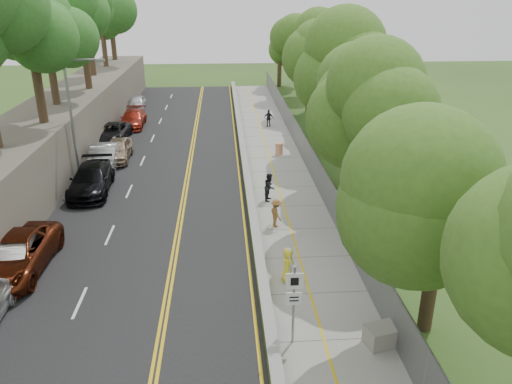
{
  "coord_description": "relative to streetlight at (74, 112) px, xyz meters",
  "views": [
    {
      "loc": [
        -1.26,
        -17.41,
        11.78
      ],
      "look_at": [
        0.5,
        8.0,
        1.4
      ],
      "focal_mm": 35.0,
      "sensor_mm": 36.0,
      "label": 1
    }
  ],
  "objects": [
    {
      "name": "car_6",
      "position": [
        0.1,
        9.56,
        -3.9
      ],
      "size": [
        2.61,
        5.16,
        1.4
      ],
      "primitive_type": "imported",
      "rotation": [
        0.0,
        0.0,
        -0.06
      ],
      "color": "black",
      "rests_on": "road"
    },
    {
      "name": "car_2",
      "position": [
        -0.14,
        -11.33,
        -3.77
      ],
      "size": [
        2.89,
        6.02,
        1.66
      ],
      "primitive_type": "imported",
      "rotation": [
        0.0,
        0.0,
        -0.02
      ],
      "color": "#521C0C",
      "rests_on": "road"
    },
    {
      "name": "car_5",
      "position": [
        0.9,
        2.36,
        -3.76
      ],
      "size": [
        2.01,
        5.17,
        1.68
      ],
      "primitive_type": "imported",
      "rotation": [
        0.0,
        0.0,
        0.05
      ],
      "color": "#999B9F",
      "rests_on": "road"
    },
    {
      "name": "painter_3",
      "position": [
        11.91,
        -7.61,
        -3.82
      ],
      "size": [
        0.87,
        1.13,
        1.54
      ],
      "primitive_type": "imported",
      "rotation": [
        0.0,
        0.0,
        1.91
      ],
      "color": "brown",
      "rests_on": "sidewalk"
    },
    {
      "name": "chainlink_fence",
      "position": [
        15.11,
        1.0,
        -3.64
      ],
      "size": [
        0.04,
        66.0,
        2.0
      ],
      "primitive_type": "cube",
      "color": "slate",
      "rests_on": "ground"
    },
    {
      "name": "trees_fenceside",
      "position": [
        17.46,
        1.0,
        2.36
      ],
      "size": [
        7.0,
        66.0,
        14.0
      ],
      "primitive_type": null,
      "color": "#487726",
      "rests_on": "ground"
    },
    {
      "name": "car_3",
      "position": [
        1.02,
        -1.93,
        -3.78
      ],
      "size": [
        2.63,
        5.8,
        1.65
      ],
      "primitive_type": "imported",
      "rotation": [
        0.0,
        0.0,
        0.06
      ],
      "color": "black",
      "rests_on": "road"
    },
    {
      "name": "painter_1",
      "position": [
        11.91,
        -13.0,
        -3.79
      ],
      "size": [
        0.42,
        0.61,
        1.61
      ],
      "primitive_type": "imported",
      "rotation": [
        0.0,
        0.0,
        1.63
      ],
      "color": "silver",
      "rests_on": "sidewalk"
    },
    {
      "name": "car_7",
      "position": [
        1.04,
        14.1,
        -3.86
      ],
      "size": [
        2.17,
        5.14,
        1.48
      ],
      "primitive_type": "imported",
      "rotation": [
        0.0,
        0.0,
        0.02
      ],
      "color": "maroon",
      "rests_on": "road"
    },
    {
      "name": "car_4",
      "position": [
        1.46,
        4.37,
        -3.83
      ],
      "size": [
        1.91,
        4.54,
        1.53
      ],
      "primitive_type": "imported",
      "rotation": [
        0.0,
        0.0,
        0.02
      ],
      "color": "#9D8469",
      "rests_on": "road"
    },
    {
      "name": "car_1",
      "position": [
        -0.14,
        -11.66,
        -3.88
      ],
      "size": [
        1.97,
        4.5,
        1.44
      ],
      "primitive_type": "imported",
      "rotation": [
        0.0,
        0.0,
        0.1
      ],
      "color": "white",
      "rests_on": "road"
    },
    {
      "name": "painter_2",
      "position": [
        11.91,
        -4.0,
        -3.75
      ],
      "size": [
        0.85,
        0.97,
        1.68
      ],
      "primitive_type": "imported",
      "rotation": [
        0.0,
        0.0,
        1.26
      ],
      "color": "black",
      "rests_on": "sidewalk"
    },
    {
      "name": "sidewalk",
      "position": [
        13.01,
        1.0,
        -4.61
      ],
      "size": [
        4.2,
        66.0,
        0.05
      ],
      "primitive_type": "cube",
      "color": "gray",
      "rests_on": "ground"
    },
    {
      "name": "painter_0",
      "position": [
        11.84,
        -13.0,
        -3.79
      ],
      "size": [
        0.65,
        0.87,
        1.6
      ],
      "primitive_type": "imported",
      "rotation": [
        0.0,
        0.0,
        1.37
      ],
      "color": "yellow",
      "rests_on": "sidewalk"
    },
    {
      "name": "ground",
      "position": [
        10.46,
        -14.0,
        -4.64
      ],
      "size": [
        140.0,
        140.0,
        0.0
      ],
      "primitive_type": "plane",
      "color": "#33511E",
      "rests_on": "ground"
    },
    {
      "name": "concrete_block",
      "position": [
        14.63,
        -17.33,
        -4.23
      ],
      "size": [
        1.25,
        1.05,
        0.72
      ],
      "primitive_type": "cube",
      "rotation": [
        0.0,
        0.0,
        0.24
      ],
      "color": "gray",
      "rests_on": "sidewalk"
    },
    {
      "name": "rock_embankment",
      "position": [
        -3.04,
        1.0,
        -2.64
      ],
      "size": [
        5.0,
        66.0,
        4.0
      ],
      "primitive_type": "cube",
      "color": "#595147",
      "rests_on": "ground"
    },
    {
      "name": "streetlight",
      "position": [
        0.0,
        0.0,
        0.0
      ],
      "size": [
        2.52,
        0.22,
        8.0
      ],
      "color": "gray",
      "rests_on": "ground"
    },
    {
      "name": "construction_barrel",
      "position": [
        13.46,
        4.72,
        -4.13
      ],
      "size": [
        0.56,
        0.56,
        0.92
      ],
      "primitive_type": "cylinder",
      "color": "#E64600",
      "rests_on": "sidewalk"
    },
    {
      "name": "trees_embankment",
      "position": [
        -2.54,
        1.0,
        5.86
      ],
      "size": [
        6.4,
        66.0,
        13.0
      ],
      "primitive_type": null,
      "color": "#367929",
      "rests_on": "rock_embankment"
    },
    {
      "name": "person_far",
      "position": [
        13.46,
        13.18,
        -3.81
      ],
      "size": [
        0.98,
        0.62,
        1.56
      ],
      "primitive_type": "imported",
      "rotation": [
        0.0,
        0.0,
        2.85
      ],
      "color": "black",
      "rests_on": "sidewalk"
    },
    {
      "name": "car_8",
      "position": [
        0.3,
        21.44,
        -3.92
      ],
      "size": [
        1.8,
        4.06,
        1.36
      ],
      "primitive_type": "imported",
      "rotation": [
        0.0,
        0.0,
        0.05
      ],
      "color": "silver",
      "rests_on": "road"
    },
    {
      "name": "road",
      "position": [
        5.06,
        1.0,
        -4.62
      ],
      "size": [
        11.2,
        66.0,
        0.04
      ],
      "primitive_type": "cube",
      "color": "black",
      "rests_on": "ground"
    },
    {
      "name": "signpost",
      "position": [
        11.51,
        -17.02,
        -2.68
      ],
      "size": [
        0.62,
        0.09,
        3.1
      ],
      "color": "gray",
      "rests_on": "sidewalk"
    },
    {
      "name": "jersey_barrier",
      "position": [
        10.71,
        1.0,
        -4.34
      ],
      "size": [
        0.42,
        66.0,
        0.6
      ],
      "primitive_type": "cube",
      "color": "#9EEF2E",
      "rests_on": "ground"
    }
  ]
}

